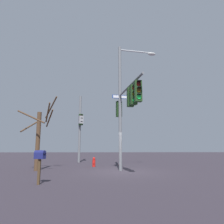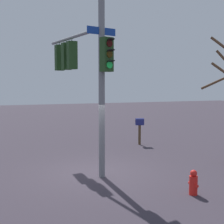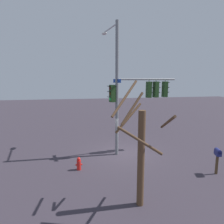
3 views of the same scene
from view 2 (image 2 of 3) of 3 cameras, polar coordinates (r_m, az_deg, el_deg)
name	(u,v)px [view 2 (image 2 of 3)]	position (r m, az deg, el deg)	size (l,w,h in m)	color
ground_plane	(96,173)	(11.20, -3.04, -11.33)	(80.00, 80.00, 0.00)	#372F39
main_signal_pole_assembly	(82,45)	(11.40, -5.60, 12.40)	(5.09, 3.29, 8.63)	slate
fire_hydrant	(193,183)	(9.33, 14.94, -12.68)	(0.38, 0.24, 0.73)	red
mailbox	(140,124)	(16.22, 5.18, -2.22)	(0.36, 0.49, 1.41)	#4C3823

